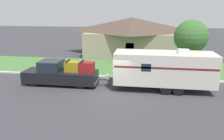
{
  "coord_description": "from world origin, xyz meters",
  "views": [
    {
      "loc": [
        2.2,
        -14.93,
        6.04
      ],
      "look_at": [
        -0.21,
        1.39,
        1.4
      ],
      "focal_mm": 35.0,
      "sensor_mm": 36.0,
      "label": 1
    }
  ],
  "objects": [
    {
      "name": "lawn_strip",
      "position": [
        0.0,
        7.4,
        0.01
      ],
      "size": [
        80.0,
        7.0,
        0.03
      ],
      "color": "#477538",
      "rests_on": "ground_plane"
    },
    {
      "name": "mailbox",
      "position": [
        1.09,
        4.76,
        1.06
      ],
      "size": [
        0.48,
        0.2,
        1.38
      ],
      "color": "brown",
      "rests_on": "ground_plane"
    },
    {
      "name": "curb_strip",
      "position": [
        0.0,
        3.75,
        0.07
      ],
      "size": [
        80.0,
        0.3,
        0.14
      ],
      "color": "beige",
      "rests_on": "ground_plane"
    },
    {
      "name": "house_across_street",
      "position": [
        0.53,
        14.76,
        2.56
      ],
      "size": [
        12.74,
        8.12,
        4.94
      ],
      "color": "gray",
      "rests_on": "ground_plane"
    },
    {
      "name": "ground_plane",
      "position": [
        0.0,
        0.0,
        0.0
      ],
      "size": [
        120.0,
        120.0,
        0.0
      ],
      "primitive_type": "plane",
      "color": "#38383D"
    },
    {
      "name": "pickup_truck",
      "position": [
        -4.43,
        1.39,
        0.91
      ],
      "size": [
        6.09,
        1.94,
        2.07
      ],
      "color": "black",
      "rests_on": "ground_plane"
    },
    {
      "name": "tree_in_yard",
      "position": [
        6.54,
        6.44,
        3.5
      ],
      "size": [
        3.14,
        3.14,
        5.08
      ],
      "color": "brown",
      "rests_on": "ground_plane"
    },
    {
      "name": "travel_trailer",
      "position": [
        3.76,
        1.39,
        1.71
      ],
      "size": [
        8.69,
        2.42,
        3.18
      ],
      "color": "black",
      "rests_on": "ground_plane"
    }
  ]
}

